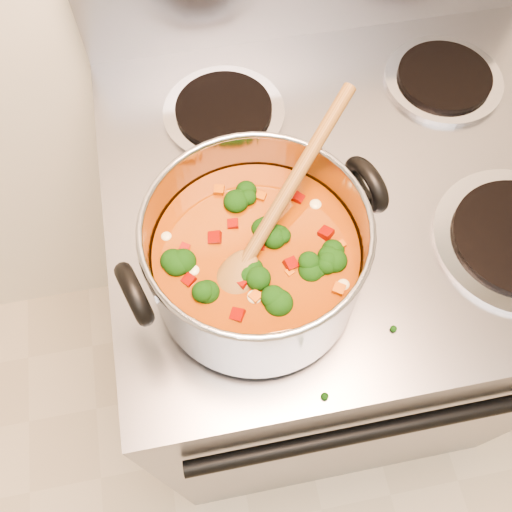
% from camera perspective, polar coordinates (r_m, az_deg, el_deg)
% --- Properties ---
extents(electric_range, '(0.78, 0.70, 1.08)m').
position_cam_1_polar(electric_range, '(1.28, 7.13, -3.60)').
color(electric_range, gray).
rests_on(electric_range, ground).
extents(stockpot, '(0.33, 0.27, 0.16)m').
position_cam_1_polar(stockpot, '(0.70, 0.04, -0.21)').
color(stockpot, '#9B9BA2').
rests_on(stockpot, electric_range).
extents(wooden_spoon, '(0.23, 0.23, 0.12)m').
position_cam_1_polar(wooden_spoon, '(0.67, 0.94, 2.79)').
color(wooden_spoon, brown).
rests_on(wooden_spoon, stockpot).
extents(cooktop_crumbs, '(0.19, 0.21, 0.01)m').
position_cam_1_polar(cooktop_crumbs, '(0.74, -3.88, -10.02)').
color(cooktop_crumbs, black).
rests_on(cooktop_crumbs, electric_range).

